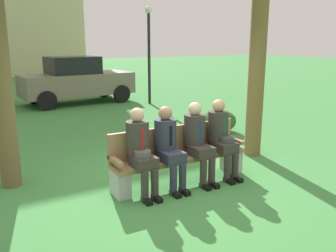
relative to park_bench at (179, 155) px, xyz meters
name	(u,v)px	position (x,y,z in m)	size (l,w,h in m)	color
ground_plane	(167,183)	(-0.21, 0.02, -0.43)	(80.00, 80.00, 0.00)	#3F8540
park_bench	(179,155)	(0.00, 0.00, 0.00)	(2.28, 0.44, 0.90)	#99754C
seated_man_leftmost	(140,147)	(-0.74, -0.14, 0.28)	(0.34, 0.72, 1.29)	#38332D
seated_man_centerleft	(168,143)	(-0.27, -0.13, 0.27)	(0.34, 0.72, 1.26)	#2D3342
seated_man_centerright	(198,138)	(0.27, -0.13, 0.28)	(0.34, 0.72, 1.28)	#38332D
seated_man_rightmost	(221,134)	(0.74, -0.14, 0.28)	(0.34, 0.72, 1.29)	#38332D
shrub_near_bench	(219,121)	(2.55, 2.25, -0.16)	(0.89, 0.82, 0.56)	#2C5425
parked_car_far	(77,80)	(0.70, 8.18, 0.40)	(4.02, 1.99, 1.68)	slate
street_lamp	(149,45)	(2.96, 6.83, 1.65)	(0.24, 0.24, 3.38)	black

